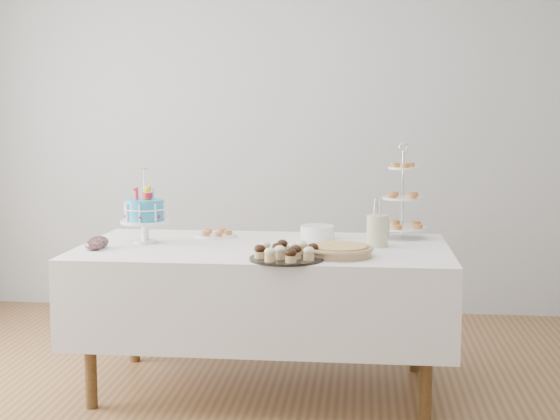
# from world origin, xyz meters

# --- Properties ---
(floor) EXTENTS (5.00, 5.00, 0.00)m
(floor) POSITION_xyz_m (0.00, 0.00, 0.00)
(floor) COLOR brown
(floor) RESTS_ON ground
(walls) EXTENTS (5.04, 4.04, 2.70)m
(walls) POSITION_xyz_m (0.00, 0.00, 1.35)
(walls) COLOR #A9ACAF
(walls) RESTS_ON floor
(table) EXTENTS (1.92, 1.02, 0.77)m
(table) POSITION_xyz_m (0.00, 0.30, 0.54)
(table) COLOR silver
(table) RESTS_ON floor
(birthday_cake) EXTENTS (0.26, 0.26, 0.40)m
(birthday_cake) POSITION_xyz_m (-0.64, 0.33, 0.88)
(birthday_cake) COLOR white
(birthday_cake) RESTS_ON table
(cupcake_tray) EXTENTS (0.35, 0.35, 0.08)m
(cupcake_tray) POSITION_xyz_m (0.16, -0.07, 0.81)
(cupcake_tray) COLOR black
(cupcake_tray) RESTS_ON table
(pie) EXTENTS (0.33, 0.33, 0.05)m
(pie) POSITION_xyz_m (0.40, 0.05, 0.80)
(pie) COLOR tan
(pie) RESTS_ON table
(tiered_stand) EXTENTS (0.27, 0.27, 0.53)m
(tiered_stand) POSITION_xyz_m (0.73, 0.64, 0.99)
(tiered_stand) COLOR silver
(tiered_stand) RESTS_ON table
(plate_stack) EXTENTS (0.19, 0.19, 0.07)m
(plate_stack) POSITION_xyz_m (0.26, 0.57, 0.81)
(plate_stack) COLOR white
(plate_stack) RESTS_ON table
(pastry_plate) EXTENTS (0.23, 0.23, 0.03)m
(pastry_plate) POSITION_xyz_m (-0.31, 0.59, 0.79)
(pastry_plate) COLOR white
(pastry_plate) RESTS_ON table
(jam_bowl_a) EXTENTS (0.11, 0.11, 0.06)m
(jam_bowl_a) POSITION_xyz_m (-0.84, 0.15, 0.80)
(jam_bowl_a) COLOR silver
(jam_bowl_a) RESTS_ON table
(jam_bowl_b) EXTENTS (0.09, 0.09, 0.06)m
(jam_bowl_b) POSITION_xyz_m (-0.84, 0.08, 0.80)
(jam_bowl_b) COLOR silver
(jam_bowl_b) RESTS_ON table
(utensil_pitcher) EXTENTS (0.12, 0.11, 0.25)m
(utensil_pitcher) POSITION_xyz_m (0.59, 0.35, 0.86)
(utensil_pitcher) COLOR beige
(utensil_pitcher) RESTS_ON table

